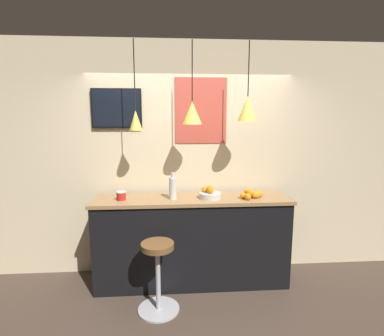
# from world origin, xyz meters

# --- Properties ---
(ground_plane) EXTENTS (14.00, 14.00, 0.00)m
(ground_plane) POSITION_xyz_m (0.00, 0.00, 0.00)
(ground_plane) COLOR #47382D
(back_wall) EXTENTS (8.00, 0.06, 2.90)m
(back_wall) POSITION_xyz_m (0.00, 0.90, 1.45)
(back_wall) COLOR beige
(back_wall) RESTS_ON ground_plane
(service_counter) EXTENTS (2.29, 0.54, 1.06)m
(service_counter) POSITION_xyz_m (0.00, 0.52, 0.53)
(service_counter) COLOR black
(service_counter) RESTS_ON ground_plane
(bar_stool) EXTENTS (0.43, 0.43, 0.74)m
(bar_stool) POSITION_xyz_m (-0.39, 0.00, 0.46)
(bar_stool) COLOR #B7B7BC
(bar_stool) RESTS_ON ground_plane
(fruit_bowl) EXTENTS (0.25, 0.25, 0.15)m
(fruit_bowl) POSITION_xyz_m (0.20, 0.47, 1.11)
(fruit_bowl) COLOR beige
(fruit_bowl) RESTS_ON service_counter
(orange_pile) EXTENTS (0.28, 0.30, 0.08)m
(orange_pile) POSITION_xyz_m (0.70, 0.49, 1.10)
(orange_pile) COLOR orange
(orange_pile) RESTS_ON service_counter
(juice_bottle) EXTENTS (0.08, 0.08, 0.31)m
(juice_bottle) POSITION_xyz_m (-0.22, 0.47, 1.19)
(juice_bottle) COLOR silver
(juice_bottle) RESTS_ON service_counter
(spread_jar) EXTENTS (0.10, 0.10, 0.10)m
(spread_jar) POSITION_xyz_m (-0.81, 0.47, 1.11)
(spread_jar) COLOR red
(spread_jar) RESTS_ON service_counter
(pendant_lamp_left) EXTENTS (0.14, 0.14, 0.96)m
(pendant_lamp_left) POSITION_xyz_m (-0.62, 0.49, 1.96)
(pendant_lamp_left) COLOR black
(pendant_lamp_middle) EXTENTS (0.22, 0.22, 0.90)m
(pendant_lamp_middle) POSITION_xyz_m (0.00, 0.49, 2.03)
(pendant_lamp_middle) COLOR black
(pendant_lamp_right) EXTENTS (0.22, 0.22, 0.86)m
(pendant_lamp_right) POSITION_xyz_m (0.62, 0.49, 2.08)
(pendant_lamp_right) COLOR black
(mounted_tv) EXTENTS (0.59, 0.04, 0.46)m
(mounted_tv) POSITION_xyz_m (-0.88, 0.85, 2.09)
(mounted_tv) COLOR black
(wall_poster) EXTENTS (0.64, 0.01, 0.79)m
(wall_poster) POSITION_xyz_m (0.13, 0.86, 2.06)
(wall_poster) COLOR #C64C3D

